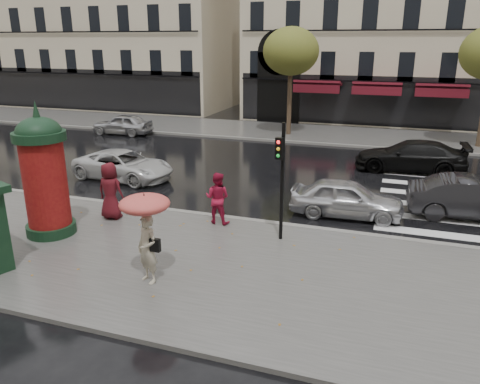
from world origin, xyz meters
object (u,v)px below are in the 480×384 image
at_px(woman_umbrella, 146,224).
at_px(car_black, 410,156).
at_px(man_burgundy, 110,191).
at_px(car_darkgrey, 474,199).
at_px(car_silver, 347,198).
at_px(woman_red, 217,198).
at_px(car_far_silver, 122,124).
at_px(morris_column, 44,172).
at_px(traffic_light, 281,171).
at_px(car_white, 123,165).

bearing_deg(woman_umbrella, car_black, 65.40).
bearing_deg(man_burgundy, car_darkgrey, -158.48).
bearing_deg(car_silver, car_black, -19.85).
relative_size(woman_red, car_darkgrey, 0.39).
bearing_deg(man_burgundy, car_far_silver, -57.57).
height_order(man_burgundy, morris_column, morris_column).
relative_size(woman_umbrella, woman_red, 1.37).
relative_size(car_darkgrey, car_black, 0.87).
height_order(woman_umbrella, car_silver, woman_umbrella).
xyz_separation_m(traffic_light, car_black, (3.73, 9.89, -1.54)).
bearing_deg(man_burgundy, traffic_light, -177.75).
height_order(woman_red, car_white, woman_red).
xyz_separation_m(morris_column, car_white, (-1.33, 6.24, -1.45)).
distance_m(car_silver, car_white, 9.90).
xyz_separation_m(man_burgundy, car_white, (-2.39, 4.51, -0.46)).
height_order(woman_red, car_silver, woman_red).
xyz_separation_m(morris_column, traffic_light, (6.85, 1.82, 0.18)).
xyz_separation_m(car_darkgrey, car_far_silver, (-19.60, 9.11, -0.05)).
bearing_deg(woman_red, car_white, -31.27).
xyz_separation_m(traffic_light, car_silver, (1.62, 2.98, -1.61)).
distance_m(woman_umbrella, car_far_silver, 20.35).
distance_m(car_white, car_far_silver, 10.50).
bearing_deg(woman_red, woman_umbrella, 88.86).
distance_m(woman_umbrella, car_white, 9.88).
xyz_separation_m(woman_umbrella, car_silver, (4.05, 6.53, -1.00)).
bearing_deg(car_silver, car_white, 78.71).
bearing_deg(morris_column, car_black, 47.93).
xyz_separation_m(man_burgundy, traffic_light, (5.79, 0.09, 1.18)).
xyz_separation_m(woman_red, car_white, (-5.92, 3.76, -0.35)).
bearing_deg(morris_column, car_white, 102.04).
distance_m(woman_red, car_white, 7.02).
bearing_deg(car_black, car_darkgrey, 17.33).
bearing_deg(car_white, car_far_silver, 39.10).
xyz_separation_m(woman_red, car_silver, (3.88, 2.31, -0.32)).
xyz_separation_m(woman_umbrella, car_black, (6.16, 13.44, -0.94)).
xyz_separation_m(woman_red, morris_column, (-4.59, -2.49, 1.11)).
xyz_separation_m(woman_umbrella, morris_column, (-4.42, 1.73, 0.42)).
bearing_deg(car_far_silver, morris_column, 22.35).
bearing_deg(morris_column, woman_red, 28.46).
bearing_deg(traffic_light, morris_column, -165.12).
bearing_deg(woman_red, car_silver, -148.10).
height_order(man_burgundy, traffic_light, traffic_light).
bearing_deg(car_darkgrey, morris_column, 111.39).
distance_m(car_darkgrey, car_white, 13.94).
xyz_separation_m(woman_red, car_far_silver, (-11.58, 12.60, -0.31)).
relative_size(morris_column, car_white, 0.91).
relative_size(morris_column, car_silver, 1.06).
bearing_deg(car_darkgrey, man_burgundy, 106.23).
height_order(car_darkgrey, car_far_silver, car_darkgrey).
distance_m(morris_column, traffic_light, 7.09).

